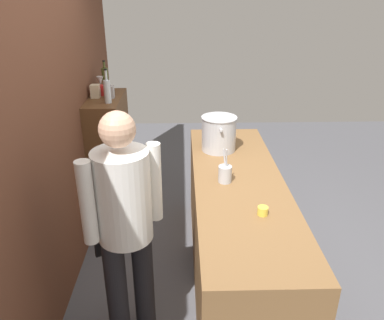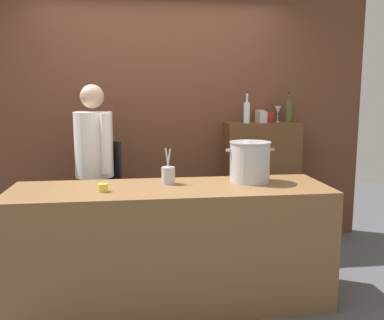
% 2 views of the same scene
% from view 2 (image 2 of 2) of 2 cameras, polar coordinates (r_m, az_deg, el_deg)
% --- Properties ---
extents(ground_plane, '(8.00, 8.00, 0.00)m').
position_cam_2_polar(ground_plane, '(3.44, -2.76, -18.45)').
color(ground_plane, '#4C4C51').
extents(brick_back_panel, '(4.40, 0.10, 3.00)m').
position_cam_2_polar(brick_back_panel, '(4.45, -4.48, 7.89)').
color(brick_back_panel, brown).
rests_on(brick_back_panel, ground_plane).
extents(prep_counter, '(2.35, 0.70, 0.90)m').
position_cam_2_polar(prep_counter, '(3.26, -2.82, -11.40)').
color(prep_counter, brown).
rests_on(prep_counter, ground_plane).
extents(bar_cabinet, '(0.76, 0.32, 1.28)m').
position_cam_2_polar(bar_cabinet, '(4.53, 9.24, -3.13)').
color(bar_cabinet, brown).
rests_on(bar_cabinet, ground_plane).
extents(chef, '(0.41, 0.46, 1.66)m').
position_cam_2_polar(chef, '(3.91, -12.93, -0.35)').
color(chef, black).
rests_on(chef, ground_plane).
extents(stockpot_large, '(0.38, 0.32, 0.31)m').
position_cam_2_polar(stockpot_large, '(3.31, 7.80, -0.24)').
color(stockpot_large, '#B7BABF').
rests_on(stockpot_large, prep_counter).
extents(utensil_crock, '(0.10, 0.10, 0.28)m').
position_cam_2_polar(utensil_crock, '(3.23, -3.21, -2.01)').
color(utensil_crock, '#B7BABF').
rests_on(utensil_crock, prep_counter).
extents(butter_jar, '(0.07, 0.07, 0.06)m').
position_cam_2_polar(butter_jar, '(3.04, -11.89, -3.67)').
color(butter_jar, yellow).
rests_on(butter_jar, prep_counter).
extents(wine_bottle_olive, '(0.07, 0.07, 0.30)m').
position_cam_2_polar(wine_bottle_olive, '(4.56, 12.89, 6.52)').
color(wine_bottle_olive, '#475123').
rests_on(wine_bottle_olive, bar_cabinet).
extents(wine_bottle_clear, '(0.06, 0.06, 0.31)m').
position_cam_2_polar(wine_bottle_clear, '(4.32, 7.38, 6.46)').
color(wine_bottle_clear, silver).
rests_on(wine_bottle_clear, bar_cabinet).
extents(wine_glass_tall, '(0.07, 0.07, 0.17)m').
position_cam_2_polar(wine_glass_tall, '(4.56, 11.47, 6.51)').
color(wine_glass_tall, silver).
rests_on(wine_glass_tall, bar_cabinet).
extents(spice_tin_red, '(0.07, 0.07, 0.10)m').
position_cam_2_polar(spice_tin_red, '(4.51, 10.32, 5.68)').
color(spice_tin_red, red).
rests_on(spice_tin_red, bar_cabinet).
extents(spice_tin_cream, '(0.08, 0.08, 0.13)m').
position_cam_2_polar(spice_tin_cream, '(4.52, 9.11, 5.88)').
color(spice_tin_cream, beige).
rests_on(spice_tin_cream, bar_cabinet).
extents(spice_tin_silver, '(0.08, 0.08, 0.12)m').
position_cam_2_polar(spice_tin_silver, '(4.38, 9.47, 5.71)').
color(spice_tin_silver, '#B2B2B7').
rests_on(spice_tin_silver, bar_cabinet).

